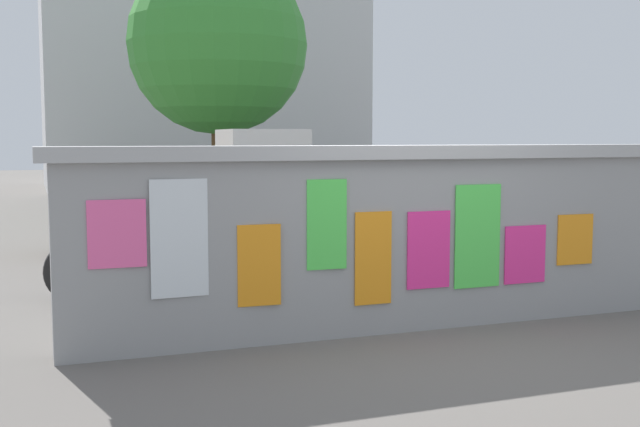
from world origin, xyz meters
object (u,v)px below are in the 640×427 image
Objects in this scene: bicycle_near at (437,232)px; person_walking at (227,199)px; auto_rickshaw_truck at (199,191)px; tree_roadside at (218,45)px; motorcycle at (352,242)px; bicycle_far at (125,264)px.

bicycle_near is 3.40m from person_walking.
auto_rickshaw_truck reaches higher than person_walking.
tree_roadside is (1.96, 8.85, 2.87)m from person_walking.
person_walking is at bearing -94.54° from auto_rickshaw_truck.
bicycle_near is (3.04, -1.99, -0.54)m from auto_rickshaw_truck.
motorcycle is 1.59m from person_walking.
tree_roadside reaches higher than person_walking.
bicycle_far is at bearing -163.78° from bicycle_near.
auto_rickshaw_truck is 1.96× the size of motorcycle.
bicycle_near is 1.00× the size of bicycle_far.
auto_rickshaw_truck is 2.27× the size of person_walking.
bicycle_near is 1.04× the size of person_walking.
tree_roadside is at bearing 77.52° from person_walking.
bicycle_far is 1.53m from person_walking.
tree_roadside reaches higher than bicycle_far.
person_walking is at bearing -102.48° from tree_roadside.
tree_roadside is (0.52, 9.30, 3.39)m from motorcycle.
bicycle_far is 0.29× the size of tree_roadside.
bicycle_near is 0.28× the size of tree_roadside.
auto_rickshaw_truck is 2.17× the size of bicycle_far.
person_walking is 0.27× the size of tree_roadside.
motorcycle is 9.92m from tree_roadside.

